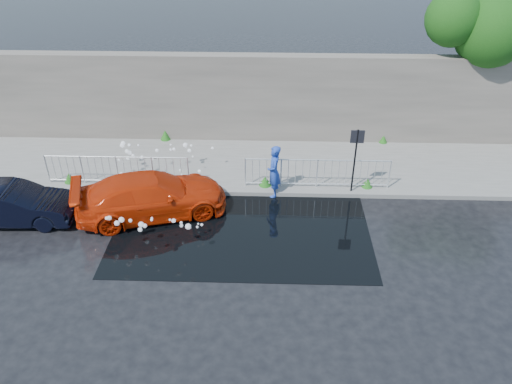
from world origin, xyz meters
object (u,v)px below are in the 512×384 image
sign_post (356,151)px  dark_car (13,204)px  red_car (151,196)px  person (274,172)px

sign_post → dark_car: 11.18m
sign_post → red_car: (-6.66, -1.35, -1.02)m
sign_post → person: sign_post is taller
sign_post → dark_car: size_ratio=0.65×
red_car → person: 4.16m
red_car → dark_car: size_ratio=1.25×
dark_car → person: 8.47m
dark_car → person: person is taller
red_car → dark_car: red_car is taller
person → sign_post: bearing=88.0°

